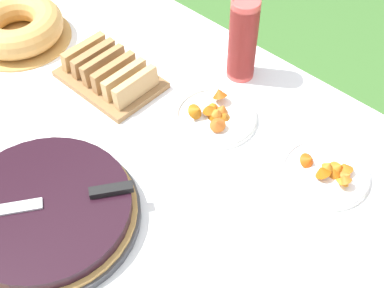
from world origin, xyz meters
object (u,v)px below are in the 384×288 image
(berry_tart, at_px, (45,212))
(bundt_cake, at_px, (17,26))
(cup_stack, at_px, (243,40))
(bread_board, at_px, (110,74))
(serving_knife, at_px, (57,199))
(snack_plate_left, at_px, (215,115))
(snack_plate_right, at_px, (326,172))

(berry_tart, height_order, bundt_cake, bundt_cake)
(cup_stack, xyz_separation_m, bread_board, (-0.23, -0.25, -0.09))
(serving_knife, bearing_deg, bread_board, -110.02)
(bundt_cake, relative_size, snack_plate_left, 1.42)
(cup_stack, distance_m, snack_plate_left, 0.21)
(berry_tart, height_order, cup_stack, cup_stack)
(berry_tart, xyz_separation_m, snack_plate_right, (0.36, 0.49, -0.02))
(snack_plate_right, bearing_deg, berry_tart, -126.21)
(cup_stack, height_order, bread_board, cup_stack)
(berry_tart, distance_m, snack_plate_right, 0.61)
(bundt_cake, bearing_deg, snack_plate_left, 12.70)
(bundt_cake, xyz_separation_m, snack_plate_right, (0.91, 0.18, -0.03))
(berry_tart, xyz_separation_m, bundt_cake, (-0.55, 0.32, 0.02))
(berry_tart, distance_m, bundt_cake, 0.63)
(bundt_cake, xyz_separation_m, snack_plate_left, (0.61, 0.14, -0.03))
(berry_tart, relative_size, cup_stack, 1.71)
(bread_board, bearing_deg, snack_plate_left, 15.99)
(snack_plate_left, xyz_separation_m, bread_board, (-0.29, -0.08, 0.01))
(snack_plate_right, bearing_deg, cup_stack, 159.67)
(cup_stack, distance_m, snack_plate_right, 0.39)
(snack_plate_right, xyz_separation_m, bread_board, (-0.59, -0.12, 0.02))
(berry_tart, height_order, snack_plate_left, snack_plate_left)
(serving_knife, bearing_deg, berry_tart, 0.00)
(snack_plate_left, xyz_separation_m, snack_plate_right, (0.30, 0.04, -0.00))
(berry_tart, relative_size, serving_knife, 1.22)
(snack_plate_left, distance_m, bread_board, 0.30)
(cup_stack, xyz_separation_m, snack_plate_left, (0.06, -0.17, -0.10))
(snack_plate_left, bearing_deg, berry_tart, -98.14)
(snack_plate_left, bearing_deg, bundt_cake, -167.30)
(bundt_cake, distance_m, bread_board, 0.33)
(serving_knife, height_order, bread_board, same)
(cup_stack, bearing_deg, serving_knife, -88.81)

